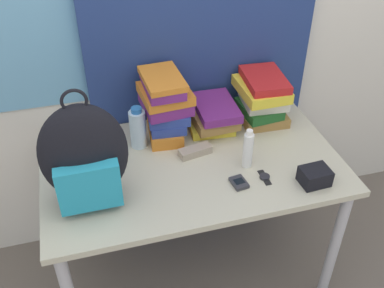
% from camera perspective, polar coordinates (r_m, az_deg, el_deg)
% --- Properties ---
extents(wall_back, '(6.00, 0.06, 2.50)m').
position_cam_1_polar(wall_back, '(2.16, -3.62, 15.45)').
color(wall_back, silver).
rests_on(wall_back, ground_plane).
extents(curtain_blue, '(1.12, 0.04, 2.50)m').
position_cam_1_polar(curtain_blue, '(2.15, 1.30, 15.40)').
color(curtain_blue, navy).
rests_on(curtain_blue, ground_plane).
extents(desk, '(1.32, 0.77, 0.77)m').
position_cam_1_polar(desk, '(2.07, 0.00, -4.21)').
color(desk, '#B7B299').
rests_on(desk, ground_plane).
extents(backpack, '(0.34, 0.20, 0.50)m').
position_cam_1_polar(backpack, '(1.74, -13.51, -1.63)').
color(backpack, black).
rests_on(backpack, desk).
extents(book_stack_left, '(0.23, 0.28, 0.32)m').
position_cam_1_polar(book_stack_left, '(2.08, -3.45, 4.97)').
color(book_stack_left, orange).
rests_on(book_stack_left, desk).
extents(book_stack_center, '(0.23, 0.28, 0.14)m').
position_cam_1_polar(book_stack_center, '(2.19, 2.64, 3.69)').
color(book_stack_center, yellow).
rests_on(book_stack_center, desk).
extents(book_stack_right, '(0.24, 0.28, 0.24)m').
position_cam_1_polar(book_stack_right, '(2.24, 8.89, 5.79)').
color(book_stack_right, olive).
rests_on(book_stack_right, desk).
extents(water_bottle, '(0.07, 0.07, 0.21)m').
position_cam_1_polar(water_bottle, '(2.06, -6.89, 2.00)').
color(water_bottle, silver).
rests_on(water_bottle, desk).
extents(sports_bottle, '(0.08, 0.08, 0.30)m').
position_cam_1_polar(sports_bottle, '(2.08, -4.28, 4.12)').
color(sports_bottle, white).
rests_on(sports_bottle, desk).
extents(sunscreen_bottle, '(0.04, 0.04, 0.19)m').
position_cam_1_polar(sunscreen_bottle, '(1.95, 7.12, -0.69)').
color(sunscreen_bottle, white).
rests_on(sunscreen_bottle, desk).
extents(cell_phone, '(0.07, 0.09, 0.02)m').
position_cam_1_polar(cell_phone, '(1.90, 5.99, -4.91)').
color(cell_phone, '#2D2D33').
rests_on(cell_phone, desk).
extents(sunglasses_case, '(0.16, 0.08, 0.04)m').
position_cam_1_polar(sunglasses_case, '(2.04, 0.40, -0.91)').
color(sunglasses_case, gray).
rests_on(sunglasses_case, desk).
extents(camera_pouch, '(0.12, 0.10, 0.07)m').
position_cam_1_polar(camera_pouch, '(1.95, 15.33, -3.97)').
color(camera_pouch, black).
rests_on(camera_pouch, desk).
extents(wristwatch, '(0.04, 0.10, 0.01)m').
position_cam_1_polar(wristwatch, '(1.95, 9.20, -4.16)').
color(wristwatch, black).
rests_on(wristwatch, desk).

